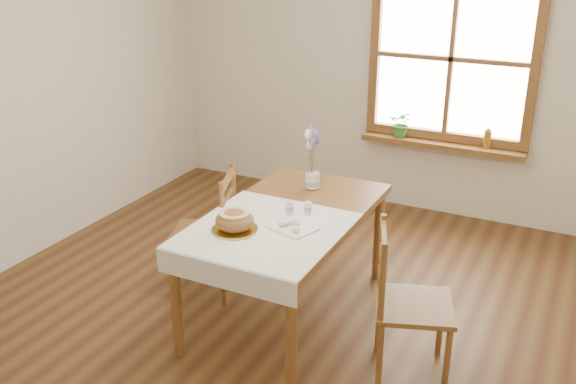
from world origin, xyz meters
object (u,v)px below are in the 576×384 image
object	(u,v)px
dining_table	(288,225)
flower_vase	(312,181)
chair_left	(202,233)
chair_right	(414,304)
bread_plate	(235,230)

from	to	relation	value
dining_table	flower_vase	xyz separation A→B (m)	(-0.04, 0.47, 0.14)
chair_left	flower_vase	world-z (taller)	chair_left
dining_table	chair_right	size ratio (longest dim) A/B	1.70
dining_table	chair_left	bearing A→B (deg)	-179.16
chair_left	chair_right	distance (m)	1.65
chair_right	bread_plate	world-z (taller)	chair_right
chair_right	flower_vase	distance (m)	1.28
dining_table	chair_right	bearing A→B (deg)	-15.49
dining_table	chair_right	world-z (taller)	chair_right
flower_vase	bread_plate	bearing A→B (deg)	-97.89
chair_right	chair_left	bearing A→B (deg)	61.66
dining_table	chair_right	xyz separation A→B (m)	(0.95, -0.26, -0.20)
flower_vase	chair_left	bearing A→B (deg)	-142.86
chair_right	bread_plate	xyz separation A→B (m)	(-1.11, -0.14, 0.30)
chair_left	dining_table	bearing A→B (deg)	71.53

